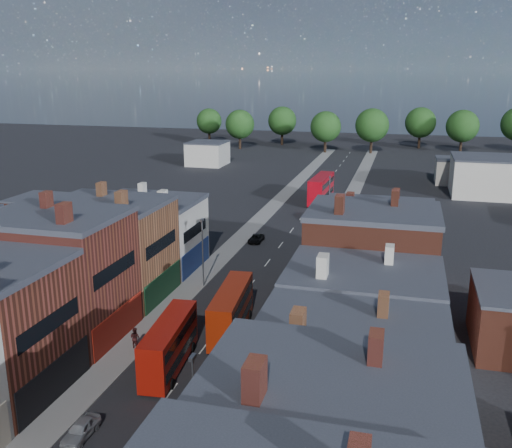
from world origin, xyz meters
The scene contains 15 objects.
pavement_west centered at (-6.50, 50.00, 0.06)m, with size 3.00×200.00×0.12m, color gray.
pavement_east centered at (6.50, 50.00, 0.06)m, with size 3.00×200.00×0.12m, color gray.
terrace_east centered at (14.00, 0.00, 5.98)m, with size 12.00×80.00×11.95m, color maroon.
lamp_post_1 centered at (5.20, 0.00, 4.70)m, with size 0.25×0.70×8.12m.
lamp_post_2 centered at (-5.20, 30.00, 4.70)m, with size 0.25×0.70×8.12m.
lamp_post_3 centered at (5.20, 60.00, 4.70)m, with size 0.25×0.70×8.12m.
bus_0 centered at (-1.50, 11.59, 2.27)m, with size 3.18×9.92×4.21m.
bus_1 centered at (1.50, 19.35, 2.38)m, with size 3.25×10.39×4.41m.
bus_2 centered at (1.50, 76.22, 2.73)m, with size 3.44×11.83×5.05m.
car_0 centered at (-3.70, 1.35, 0.61)m, with size 1.43×3.56×1.21m, color #A3A6AA.
car_1 centered at (3.11, 13.90, 0.58)m, with size 1.22×3.51×1.16m, color navy.
car_2 centered at (-3.80, 48.52, 0.54)m, with size 1.79×3.88×1.08m, color black.
car_3 centered at (2.15, 63.13, 0.68)m, with size 1.92×4.71×1.37m, color silver.
ped_1 centered at (-5.92, 14.03, 1.09)m, with size 0.94×0.52×1.93m, color #3F1919.
ped_3 centered at (6.91, 5.50, 1.01)m, with size 1.04×0.47×1.77m, color #5B584E.
Camera 1 is at (16.60, -28.34, 24.44)m, focal length 40.00 mm.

